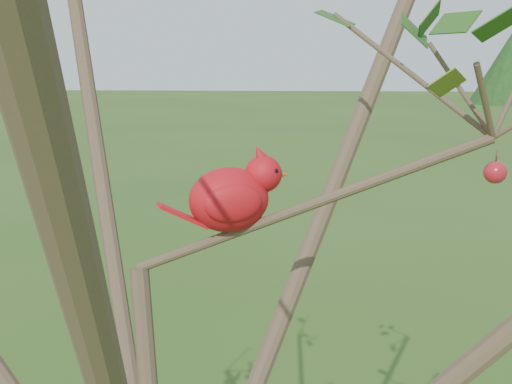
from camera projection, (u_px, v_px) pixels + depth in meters
The scene contains 3 objects.
crabapple_tree at pixel (163, 191), 1.01m from camera, with size 2.35×2.05×2.95m.
cardinal at pixel (233, 196), 1.12m from camera, with size 0.23×0.15×0.17m.
distant_trees at pixel (295, 71), 25.76m from camera, with size 37.76×15.02×3.75m.
Camera 1 is at (0.23, -1.00, 2.33)m, focal length 45.00 mm.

